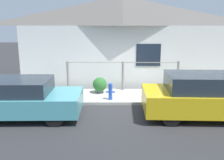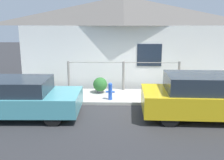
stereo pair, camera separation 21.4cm
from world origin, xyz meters
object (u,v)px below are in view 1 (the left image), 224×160
at_px(car_left, 22,98).
at_px(potted_plant_corner, 169,87).
at_px(potted_plant_near_hydrant, 100,85).
at_px(car_right, 205,96).
at_px(potted_plant_by_fence, 45,84).
at_px(fire_hydrant, 110,91).

bearing_deg(car_left, potted_plant_corner, 23.77).
bearing_deg(car_left, potted_plant_near_hydrant, 44.87).
bearing_deg(potted_plant_corner, car_right, -76.40).
bearing_deg(potted_plant_corner, potted_plant_by_fence, 176.46).
xyz_separation_m(car_left, car_right, (5.89, 0.00, 0.07)).
relative_size(car_right, potted_plant_near_hydrant, 6.17).
relative_size(car_right, fire_hydrant, 6.07).
bearing_deg(fire_hydrant, car_right, -26.31).
distance_m(car_left, car_right, 5.89).
height_order(car_right, potted_plant_near_hydrant, car_right).
bearing_deg(car_left, car_right, -0.96).
distance_m(car_left, potted_plant_by_fence, 2.78).
height_order(fire_hydrant, potted_plant_near_hydrant, fire_hydrant).
height_order(potted_plant_near_hydrant, potted_plant_corner, potted_plant_near_hydrant).
distance_m(car_right, potted_plant_corner, 2.53).
xyz_separation_m(fire_hydrant, potted_plant_by_fence, (-2.83, 1.26, -0.07)).
xyz_separation_m(car_left, potted_plant_by_fence, (0.01, 2.77, -0.24)).
relative_size(car_left, potted_plant_by_fence, 7.05).
distance_m(potted_plant_by_fence, potted_plant_corner, 5.30).
xyz_separation_m(car_left, potted_plant_near_hydrant, (2.39, 2.46, -0.17)).
height_order(car_left, potted_plant_near_hydrant, car_left).
bearing_deg(fire_hydrant, potted_plant_near_hydrant, 115.52).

